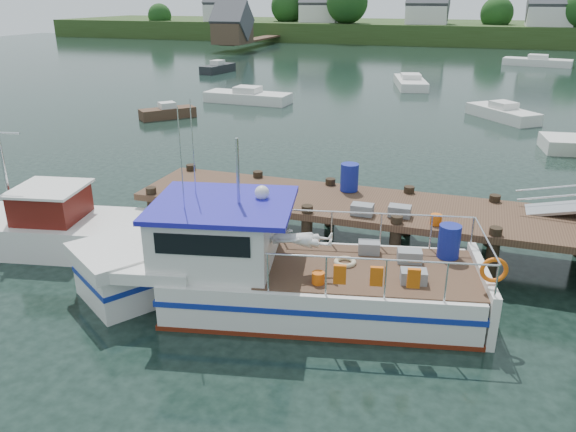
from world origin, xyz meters
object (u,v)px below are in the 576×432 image
(moored_a, at_px, (248,97))
(moored_b, at_px, (502,113))
(lobster_boat, at_px, (270,272))
(moored_e, at_px, (218,68))
(moored_rowboat, at_px, (168,112))
(moored_far, at_px, (537,62))
(work_boat, at_px, (28,227))
(moored_d, at_px, (410,82))

(moored_a, distance_m, moored_b, 16.88)
(lobster_boat, distance_m, moored_e, 44.54)
(moored_rowboat, bearing_deg, lobster_boat, -72.26)
(moored_rowboat, bearing_deg, moored_far, 39.14)
(work_boat, distance_m, moored_far, 57.57)
(moored_rowboat, relative_size, moored_a, 0.53)
(moored_far, xyz_separation_m, moored_d, (-10.99, -19.30, -0.03))
(work_boat, bearing_deg, moored_b, 48.99)
(work_boat, xyz_separation_m, moored_d, (6.93, 35.41, -0.24))
(lobster_boat, relative_size, moored_e, 2.34)
(work_boat, bearing_deg, moored_a, 85.82)
(moored_rowboat, xyz_separation_m, moored_far, (23.60, 36.63, 0.07))
(work_boat, bearing_deg, moored_d, 67.71)
(moored_d, bearing_deg, moored_b, -42.10)
(lobster_boat, xyz_separation_m, moored_a, (-11.06, 25.51, -0.48))
(moored_far, relative_size, moored_a, 1.16)
(moored_e, bearing_deg, moored_b, -30.35)
(moored_a, distance_m, moored_d, 14.71)
(lobster_boat, height_order, moored_d, lobster_boat)
(moored_far, distance_m, moored_e, 33.90)
(work_boat, height_order, moored_d, work_boat)
(moored_b, height_order, moored_e, moored_e)
(moored_a, bearing_deg, moored_d, 69.87)
(lobster_boat, relative_size, moored_far, 1.45)
(moored_far, bearing_deg, moored_a, -129.58)
(moored_far, height_order, moored_b, moored_far)
(work_boat, distance_m, moored_a, 24.78)
(lobster_boat, distance_m, moored_a, 27.81)
(moored_a, distance_m, moored_e, 16.86)
(moored_b, bearing_deg, moored_far, 97.44)
(work_boat, bearing_deg, moored_far, 60.65)
(work_boat, xyz_separation_m, moored_rowboat, (-5.67, 18.07, -0.28))
(lobster_boat, distance_m, moored_b, 25.77)
(moored_rowboat, distance_m, moored_b, 20.45)
(work_boat, relative_size, moored_a, 1.26)
(moored_far, height_order, moored_d, moored_far)
(moored_far, distance_m, moored_a, 36.69)
(moored_rowboat, bearing_deg, moored_d, 35.91)
(moored_b, relative_size, moored_d, 0.73)
(moored_d, height_order, moored_e, moored_e)
(lobster_boat, height_order, moored_b, lobster_boat)
(work_boat, xyz_separation_m, moored_b, (13.84, 24.18, -0.24))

